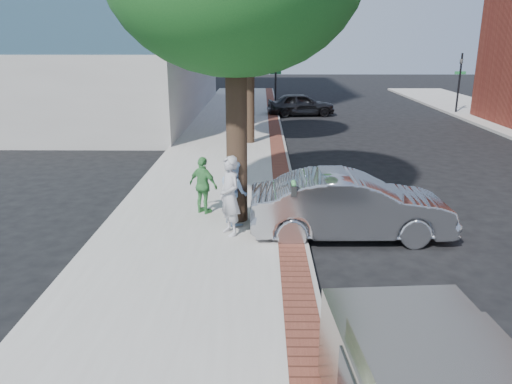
{
  "coord_description": "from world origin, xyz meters",
  "views": [
    {
      "loc": [
        0.01,
        -10.25,
        4.62
      ],
      "look_at": [
        -0.11,
        0.89,
        1.2
      ],
      "focal_mm": 35.0,
      "sensor_mm": 36.0,
      "label": 1
    }
  ],
  "objects_px": {
    "sedan_silver": "(350,206)",
    "person_green": "(203,185)",
    "bg_car": "(301,104)",
    "parking_meter": "(293,199)",
    "person_gray": "(230,196)",
    "person_officer": "(234,192)"
  },
  "relations": [
    {
      "from": "person_green",
      "to": "bg_car",
      "type": "distance_m",
      "value": 19.27
    },
    {
      "from": "sedan_silver",
      "to": "person_green",
      "type": "bearing_deg",
      "value": 69.83
    },
    {
      "from": "parking_meter",
      "to": "person_gray",
      "type": "height_order",
      "value": "person_gray"
    },
    {
      "from": "parking_meter",
      "to": "person_gray",
      "type": "relative_size",
      "value": 0.77
    },
    {
      "from": "parking_meter",
      "to": "person_officer",
      "type": "distance_m",
      "value": 1.93
    },
    {
      "from": "person_green",
      "to": "sedan_silver",
      "type": "xyz_separation_m",
      "value": [
        3.68,
        -1.28,
        -0.13
      ]
    },
    {
      "from": "person_officer",
      "to": "person_green",
      "type": "xyz_separation_m",
      "value": [
        -0.85,
        0.74,
        -0.05
      ]
    },
    {
      "from": "parking_meter",
      "to": "person_green",
      "type": "distance_m",
      "value": 3.06
    },
    {
      "from": "person_officer",
      "to": "bg_car",
      "type": "bearing_deg",
      "value": -34.73
    },
    {
      "from": "person_gray",
      "to": "person_officer",
      "type": "xyz_separation_m",
      "value": [
        0.05,
        0.78,
        -0.14
      ]
    },
    {
      "from": "sedan_silver",
      "to": "person_gray",
      "type": "bearing_deg",
      "value": 93.73
    },
    {
      "from": "parking_meter",
      "to": "person_green",
      "type": "height_order",
      "value": "person_green"
    },
    {
      "from": "bg_car",
      "to": "person_green",
      "type": "bearing_deg",
      "value": 161.26
    },
    {
      "from": "sedan_silver",
      "to": "bg_car",
      "type": "height_order",
      "value": "sedan_silver"
    },
    {
      "from": "parking_meter",
      "to": "person_green",
      "type": "xyz_separation_m",
      "value": [
        -2.25,
        2.04,
        -0.29
      ]
    },
    {
      "from": "parking_meter",
      "to": "bg_car",
      "type": "xyz_separation_m",
      "value": [
        1.75,
        20.9,
        -0.49
      ]
    },
    {
      "from": "person_officer",
      "to": "sedan_silver",
      "type": "relative_size",
      "value": 0.34
    },
    {
      "from": "parking_meter",
      "to": "bg_car",
      "type": "distance_m",
      "value": 20.97
    },
    {
      "from": "parking_meter",
      "to": "person_officer",
      "type": "height_order",
      "value": "person_officer"
    },
    {
      "from": "person_gray",
      "to": "sedan_silver",
      "type": "height_order",
      "value": "person_gray"
    },
    {
      "from": "person_officer",
      "to": "parking_meter",
      "type": "bearing_deg",
      "value": -158.51
    },
    {
      "from": "person_green",
      "to": "bg_car",
      "type": "xyz_separation_m",
      "value": [
        4.01,
        18.85,
        -0.21
      ]
    }
  ]
}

